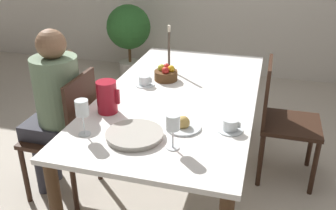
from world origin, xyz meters
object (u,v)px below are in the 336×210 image
object	(u,v)px
red_pitcher	(107,97)
wine_glass_juice	(173,124)
chair_person_side	(68,133)
teacup_across	(145,81)
person_seated	(54,100)
teacup_near_person	(230,126)
fruit_bowl	(166,74)
bread_plate	(183,125)
candlestick_tall	(169,53)
serving_tray	(135,135)
potted_plant	(129,31)
chair_opposite	(282,118)
wine_glass_water	(82,109)

from	to	relation	value
red_pitcher	wine_glass_juice	bearing A→B (deg)	-30.89
chair_person_side	teacup_across	size ratio (longest dim) A/B	6.28
person_seated	teacup_near_person	size ratio (longest dim) A/B	8.25
person_seated	fruit_bowl	world-z (taller)	person_seated
bread_plate	fruit_bowl	xyz separation A→B (m)	(-0.30, 0.69, 0.03)
chair_person_side	candlestick_tall	xyz separation A→B (m)	(0.50, 0.76, 0.38)
serving_tray	potted_plant	bearing A→B (deg)	111.85
teacup_near_person	serving_tray	xyz separation A→B (m)	(-0.49, -0.21, -0.01)
person_seated	candlestick_tall	world-z (taller)	person_seated
teacup_across	fruit_bowl	size ratio (longest dim) A/B	0.84
red_pitcher	wine_glass_juice	xyz separation A→B (m)	(0.49, -0.29, 0.04)
teacup_near_person	fruit_bowl	world-z (taller)	fruit_bowl
fruit_bowl	wine_glass_juice	bearing A→B (deg)	-71.94
teacup_across	candlestick_tall	world-z (taller)	candlestick_tall
chair_opposite	fruit_bowl	xyz separation A→B (m)	(-0.86, -0.08, 0.28)
bread_plate	candlestick_tall	xyz separation A→B (m)	(-0.33, 0.90, 0.12)
serving_tray	candlestick_tall	size ratio (longest dim) A/B	0.88
serving_tray	candlestick_tall	xyz separation A→B (m)	(-0.10, 1.06, 0.13)
chair_opposite	teacup_across	size ratio (longest dim) A/B	6.28
fruit_bowl	potted_plant	distance (m)	1.98
fruit_bowl	bread_plate	bearing A→B (deg)	-66.65
serving_tray	candlestick_tall	distance (m)	1.08
fruit_bowl	chair_opposite	bearing A→B (deg)	4.99
teacup_across	chair_person_side	bearing A→B (deg)	-135.98
teacup_across	fruit_bowl	bearing A→B (deg)	49.43
red_pitcher	person_seated	bearing A→B (deg)	168.06
person_seated	wine_glass_juice	bearing A→B (deg)	-112.69
fruit_bowl	candlestick_tall	size ratio (longest dim) A/B	0.48
teacup_near_person	fruit_bowl	xyz separation A→B (m)	(-0.56, 0.64, 0.02)
fruit_bowl	potted_plant	size ratio (longest dim) A/B	0.19
wine_glass_juice	teacup_near_person	size ratio (longest dim) A/B	1.31
teacup_near_person	teacup_across	bearing A→B (deg)	143.33
chair_opposite	teacup_across	bearing A→B (deg)	-77.68
teacup_near_person	candlestick_tall	size ratio (longest dim) A/B	0.41
wine_glass_juice	fruit_bowl	distance (m)	0.95
teacup_near_person	candlestick_tall	distance (m)	1.04
wine_glass_water	potted_plant	xyz separation A→B (m)	(-0.76, 2.62, -0.28)
person_seated	bread_plate	distance (m)	0.94
person_seated	red_pitcher	xyz separation A→B (m)	(0.43, -0.09, 0.12)
candlestick_tall	potted_plant	size ratio (longest dim) A/B	0.39
chair_opposite	candlestick_tall	bearing A→B (deg)	-98.71
wine_glass_water	candlestick_tall	xyz separation A→B (m)	(0.17, 1.11, -0.01)
chair_person_side	teacup_near_person	world-z (taller)	chair_person_side
person_seated	bread_plate	xyz separation A→B (m)	(0.92, -0.17, 0.04)
person_seated	candlestick_tall	xyz separation A→B (m)	(0.59, 0.73, 0.16)
red_pitcher	candlestick_tall	size ratio (longest dim) A/B	0.56
teacup_near_person	teacup_across	size ratio (longest dim) A/B	1.00
bread_plate	candlestick_tall	bearing A→B (deg)	110.25
red_pitcher	fruit_bowl	world-z (taller)	red_pitcher
chair_person_side	red_pitcher	size ratio (longest dim) A/B	4.56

